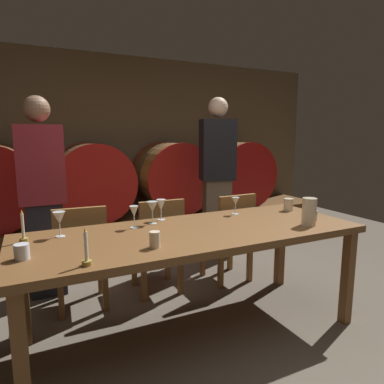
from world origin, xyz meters
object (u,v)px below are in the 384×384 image
(wine_barrel_center_right, at_px, (172,177))
(wine_glass_far_right, at_px, (235,202))
(chair_left, at_px, (81,253))
(chair_right, at_px, (230,233))
(guest_left, at_px, (43,196))
(guest_right, at_px, (217,177))
(cup_far_right, at_px, (288,205))
(wine_glass_right, at_px, (161,206))
(cup_center_right, at_px, (313,215))
(wine_barrel_center_left, at_px, (92,181))
(wine_barrel_far_right, at_px, (236,173))
(wine_glass_far_left, at_px, (59,219))
(cup_center_left, at_px, (155,240))
(wine_glass_left, at_px, (134,212))
(candle_left, at_px, (23,233))
(candle_right, at_px, (86,255))
(pitcher, at_px, (309,212))
(wine_glass_center, at_px, (152,207))
(dining_table, at_px, (194,240))
(cup_far_left, at_px, (22,252))
(chair_center, at_px, (159,241))

(wine_barrel_center_right, relative_size, wine_glass_far_right, 6.47)
(chair_left, xyz_separation_m, chair_right, (1.39, -0.05, 0.00))
(chair_right, xyz_separation_m, guest_left, (-1.63, 0.49, 0.42))
(guest_right, height_order, cup_far_right, guest_right)
(chair_right, xyz_separation_m, wine_glass_right, (-0.82, -0.29, 0.40))
(cup_center_right, bearing_deg, guest_right, 91.06)
(wine_barrel_center_left, bearing_deg, wine_barrel_far_right, 0.00)
(wine_glass_far_left, bearing_deg, cup_center_left, -44.44)
(chair_right, xyz_separation_m, wine_glass_left, (-1.07, -0.42, 0.40))
(candle_left, height_order, candle_right, candle_left)
(pitcher, xyz_separation_m, wine_glass_right, (-0.92, 0.61, 0.01))
(guest_right, relative_size, wine_glass_far_left, 11.11)
(cup_far_right, bearing_deg, cup_center_left, -162.71)
(wine_glass_far_right, bearing_deg, wine_glass_right, 172.51)
(candle_right, relative_size, wine_glass_center, 1.19)
(wine_glass_right, distance_m, cup_center_left, 0.66)
(candle_left, height_order, cup_far_right, candle_left)
(dining_table, bearing_deg, candle_right, -155.76)
(dining_table, height_order, guest_left, guest_left)
(wine_barrel_center_left, relative_size, wine_glass_far_right, 6.47)
(candle_left, xyz_separation_m, wine_glass_right, (0.96, 0.15, 0.06))
(cup_center_left, bearing_deg, dining_table, 32.23)
(cup_center_right, bearing_deg, guest_left, 145.39)
(wine_barrel_center_right, height_order, candle_left, wine_barrel_center_right)
(chair_left, height_order, guest_left, guest_left)
(chair_right, relative_size, cup_center_right, 11.30)
(wine_barrel_center_left, height_order, chair_right, wine_barrel_center_left)
(chair_left, distance_m, wine_glass_left, 0.69)
(guest_right, bearing_deg, wine_glass_far_left, 44.54)
(candle_right, xyz_separation_m, wine_glass_far_left, (-0.08, 0.58, 0.07))
(guest_left, height_order, candle_right, guest_left)
(wine_glass_far_right, relative_size, cup_far_left, 1.73)
(wine_barrel_far_right, height_order, candle_left, wine_barrel_far_right)
(chair_left, bearing_deg, candle_left, 55.53)
(wine_barrel_far_right, xyz_separation_m, dining_table, (-1.76, -2.18, -0.17))
(wine_barrel_center_right, xyz_separation_m, candle_left, (-1.80, -1.97, -0.04))
(wine_barrel_center_left, height_order, wine_glass_right, wine_barrel_center_left)
(wine_glass_left, bearing_deg, candle_right, -125.48)
(chair_center, height_order, wine_glass_left, wine_glass_left)
(wine_glass_center, height_order, cup_far_right, wine_glass_center)
(guest_right, bearing_deg, chair_center, 45.83)
(chair_left, xyz_separation_m, cup_far_left, (-0.39, -0.82, 0.33))
(dining_table, distance_m, cup_center_left, 0.46)
(wine_barrel_center_left, bearing_deg, wine_glass_right, -83.21)
(guest_right, distance_m, wine_glass_center, 1.51)
(wine_barrel_center_left, xyz_separation_m, guest_right, (1.25, -0.89, 0.08))
(wine_barrel_center_left, xyz_separation_m, wine_glass_left, (-0.04, -1.95, 0.01))
(cup_far_left, xyz_separation_m, cup_center_right, (2.02, -0.04, -0.00))
(wine_barrel_center_right, height_order, wine_glass_right, wine_barrel_center_right)
(guest_right, distance_m, candle_right, 2.36)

